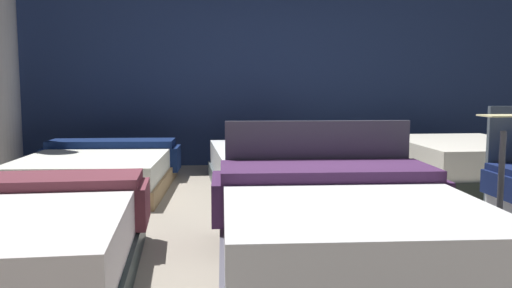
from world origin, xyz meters
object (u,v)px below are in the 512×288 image
bed_3 (98,171)px  bed_4 (282,167)px  bed_5 (464,164)px  support_pillar (0,39)px  bed_1 (343,228)px  price_sign (500,207)px

bed_3 → bed_4: bearing=2.1°
bed_4 → bed_5: bearing=-5.6°
bed_5 → support_pillar: size_ratio=0.56×
bed_3 → bed_5: 4.22m
support_pillar → bed_3: bearing=-36.1°
bed_1 → support_pillar: size_ratio=0.60×
bed_1 → bed_3: 3.50m
price_sign → support_pillar: bearing=140.3°
bed_1 → bed_3: bed_1 is taller
price_sign → support_pillar: (-4.50, 3.74, 1.37)m
bed_3 → price_sign: size_ratio=2.17×
bed_1 → support_pillar: (-3.44, 3.79, 1.48)m
price_sign → bed_1: bearing=-177.2°
bed_1 → support_pillar: bearing=133.6°
bed_1 → price_sign: bearing=4.2°
bed_5 → price_sign: (-1.06, -2.65, 0.12)m
bed_4 → support_pillar: bearing=160.3°
price_sign → bed_4: bearing=111.6°
bed_1 → support_pillar: 5.32m
bed_5 → support_pillar: bearing=167.9°
price_sign → support_pillar: support_pillar is taller
bed_4 → support_pillar: (-3.42, 1.00, 1.52)m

